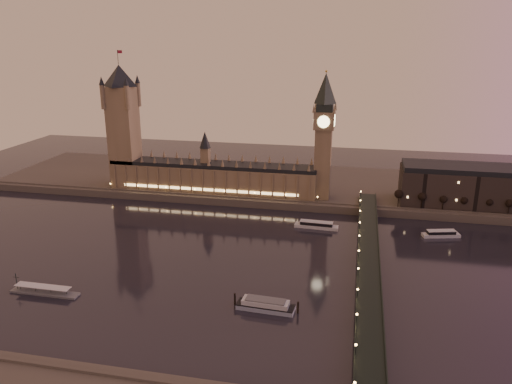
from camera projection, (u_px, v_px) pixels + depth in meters
ground at (219, 259)px, 315.95m from camera, size 700.00×700.00×0.00m
far_embankment at (299, 185)px, 463.19m from camera, size 560.00×130.00×6.00m
palace_of_westminster at (213, 173)px, 430.24m from camera, size 180.00×26.62×52.00m
victoria_tower at (123, 119)px, 432.68m from camera, size 31.68×31.68×118.00m
big_ben at (324, 129)px, 399.10m from camera, size 17.68×17.68×104.00m
westminster_bridge at (368, 264)px, 296.32m from camera, size 13.20×260.00×15.30m
city_block at (502, 186)px, 393.26m from camera, size 155.00×45.00×34.00m
bare_tree_0 at (399, 196)px, 390.56m from camera, size 6.01×6.01×12.21m
bare_tree_1 at (420, 198)px, 387.35m from camera, size 6.01×6.01×12.21m
bare_tree_2 at (443, 199)px, 384.15m from camera, size 6.01×6.01×12.21m
bare_tree_3 at (465, 200)px, 380.94m from camera, size 6.01×6.01×12.21m
bare_tree_4 at (488, 202)px, 377.74m from camera, size 6.01×6.01×12.21m
bare_tree_5 at (511, 203)px, 374.53m from camera, size 6.01×6.01×12.21m
cruise_boat_a at (316, 225)px, 366.68m from camera, size 32.11×8.37×5.09m
cruise_boat_b at (441, 234)px, 350.75m from camera, size 26.87×12.82×4.81m
moored_barge at (266, 305)px, 257.14m from camera, size 34.67×10.11×6.36m
pontoon_pier at (45, 292)px, 273.71m from camera, size 39.39×6.57×10.50m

